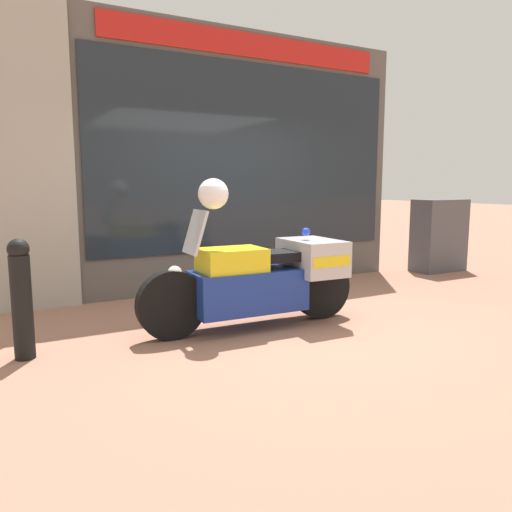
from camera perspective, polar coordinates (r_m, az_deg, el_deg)
ground_plane at (r=5.64m, az=3.75°, el=-7.10°), size 60.00×60.00×0.00m
shop_building at (r=7.04m, az=-8.27°, el=10.79°), size 5.97×0.55×3.61m
window_display at (r=7.50m, az=-1.60°, el=0.19°), size 4.45×0.30×1.80m
paramedic_motorcycle at (r=5.23m, az=1.09°, el=-2.41°), size 2.41×0.77×1.25m
utility_cabinet at (r=9.11m, az=20.18°, el=2.22°), size 0.92×0.47×1.23m
white_helmet at (r=4.90m, az=-4.91°, el=7.09°), size 0.30×0.30×0.30m
street_bollard at (r=4.68m, az=-25.22°, el=-4.28°), size 0.18×0.18×1.04m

